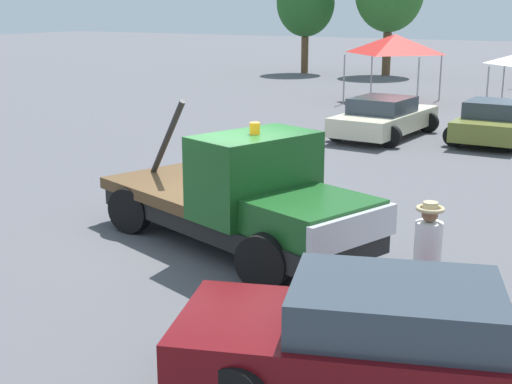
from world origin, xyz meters
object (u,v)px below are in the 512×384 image
(parked_car_cream, at_px, (384,118))
(parked_car_olive, at_px, (496,122))
(foreground_car, at_px, (414,344))
(tree_left, at_px, (306,3))
(canopy_tent_red, at_px, (395,44))
(tow_truck, at_px, (245,199))
(person_near_truck, at_px, (427,253))

(parked_car_cream, height_order, parked_car_olive, same)
(foreground_car, relative_size, parked_car_cream, 1.17)
(tree_left, bearing_deg, parked_car_olive, -49.35)
(parked_car_cream, bearing_deg, canopy_tent_red, 21.42)
(foreground_car, bearing_deg, parked_car_cream, 92.44)
(foreground_car, bearing_deg, tree_left, 99.18)
(tow_truck, bearing_deg, parked_car_cream, 116.76)
(tow_truck, distance_m, person_near_truck, 3.97)
(parked_car_olive, bearing_deg, tow_truck, 173.13)
(foreground_car, relative_size, canopy_tent_red, 1.67)
(parked_car_cream, bearing_deg, tree_left, 36.47)
(tree_left, bearing_deg, foreground_car, -62.06)
(foreground_car, height_order, canopy_tent_red, canopy_tent_red)
(tow_truck, distance_m, parked_car_olive, 12.91)
(person_near_truck, distance_m, tree_left, 37.36)
(foreground_car, xyz_separation_m, person_near_truck, (-0.47, 1.99, 0.37))
(canopy_tent_red, distance_m, tree_left, 14.61)
(foreground_car, relative_size, parked_car_olive, 1.34)
(foreground_car, distance_m, person_near_truck, 2.07)
(tow_truck, distance_m, parked_car_cream, 12.03)
(person_near_truck, relative_size, parked_car_cream, 0.35)
(tow_truck, xyz_separation_m, person_near_truck, (3.71, -1.41, 0.10))
(tow_truck, bearing_deg, foreground_car, -20.69)
(foreground_car, relative_size, person_near_truck, 3.29)
(canopy_tent_red, height_order, tree_left, tree_left)
(canopy_tent_red, bearing_deg, parked_car_cream, -72.31)
(person_near_truck, bearing_deg, tow_truck, -167.73)
(tow_truck, relative_size, person_near_truck, 3.54)
(foreground_car, bearing_deg, canopy_tent_red, 91.20)
(parked_car_olive, distance_m, tree_left, 24.55)
(foreground_car, height_order, tree_left, tree_left)
(tow_truck, xyz_separation_m, canopy_tent_red, (-4.48, 20.44, 1.65))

